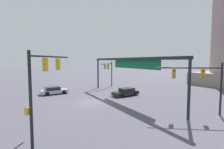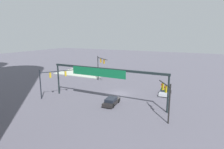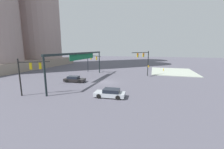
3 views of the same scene
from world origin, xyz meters
name	(u,v)px [view 2 (image 2 of 3)]	position (x,y,z in m)	size (l,w,h in m)	color
ground_plane	(119,93)	(0.00, 0.00, 0.00)	(193.33, 193.33, 0.00)	#54525F
sidewalk_corner	(86,72)	(18.14, -14.77, 0.07)	(15.02, 11.83, 0.15)	#A8B2A2
traffic_signal_near_corner	(51,77)	(10.13, 7.67, 3.78)	(3.80, 5.53, 5.36)	black
traffic_signal_opposite_side	(100,64)	(8.32, -7.02, 4.32)	(4.69, 3.85, 6.17)	black
traffic_signal_cross_street	(166,94)	(-10.77, 8.01, 3.69)	(2.36, 3.62, 5.39)	black
overhead_sign_gantry	(103,73)	(0.35, 5.47, 5.08)	(21.47, 0.43, 5.98)	black
sedan_car_approaching	(111,101)	(-1.55, 6.25, 0.57)	(2.11, 4.38, 1.21)	black
sedan_car_waiting_far	(165,92)	(-8.39, -3.52, 0.57)	(2.15, 4.40, 1.21)	#ABB1BA
fire_hydrant_on_curb	(80,72)	(18.41, -12.22, 0.49)	(0.33, 0.22, 0.71)	gold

